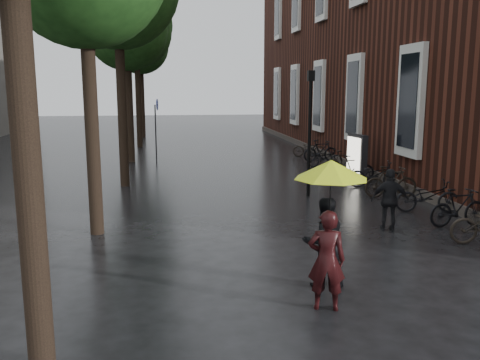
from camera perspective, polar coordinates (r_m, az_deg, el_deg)
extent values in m
cube|color=#38160F|center=(27.87, 20.07, 15.03)|extent=(10.00, 33.00, 12.00)
cube|color=silver|center=(17.45, 18.70, 8.39)|extent=(0.25, 1.60, 3.60)
cube|color=black|center=(17.40, 18.41, 8.40)|extent=(0.10, 1.20, 3.00)
cube|color=silver|center=(22.02, 12.79, 8.97)|extent=(0.25, 1.60, 3.60)
cube|color=black|center=(21.99, 12.54, 8.98)|extent=(0.10, 1.20, 3.00)
cube|color=silver|center=(26.75, 8.93, 9.30)|extent=(0.25, 1.60, 3.60)
cube|color=black|center=(26.73, 8.72, 9.30)|extent=(0.10, 1.20, 3.00)
cube|color=silver|center=(31.57, 6.23, 9.50)|extent=(0.25, 1.60, 3.60)
cube|color=black|center=(31.54, 6.05, 9.50)|extent=(0.10, 1.20, 3.00)
cube|color=silver|center=(31.97, 6.44, 19.41)|extent=(0.25, 1.60, 3.60)
cube|color=black|center=(31.94, 6.25, 19.42)|extent=(0.10, 1.20, 3.00)
cube|color=silver|center=(36.43, 4.25, 9.64)|extent=(0.25, 1.60, 3.60)
cube|color=black|center=(36.41, 4.09, 9.64)|extent=(0.10, 1.20, 3.00)
cube|color=silver|center=(36.78, 4.37, 18.24)|extent=(0.25, 1.60, 3.60)
cube|color=black|center=(36.76, 4.21, 18.24)|extent=(0.10, 1.20, 3.00)
cube|color=#3F3833|center=(26.05, 9.71, 2.96)|extent=(0.40, 33.00, 0.30)
cylinder|color=black|center=(6.37, -22.63, -0.36)|extent=(0.32, 0.32, 4.68)
cylinder|color=black|center=(12.25, -16.23, 4.41)|extent=(0.32, 0.32, 4.51)
cylinder|color=black|center=(18.16, -13.08, 7.06)|extent=(0.32, 0.32, 4.95)
cylinder|color=black|center=(24.16, -12.26, 7.19)|extent=(0.32, 0.32, 4.40)
cylinder|color=black|center=(30.13, -11.31, 8.17)|extent=(0.32, 0.32, 4.79)
cylinder|color=black|center=(36.13, -10.91, 8.34)|extent=(0.32, 0.32, 4.57)
imported|color=black|center=(8.06, 9.70, -8.87)|extent=(0.66, 0.52, 1.60)
imported|color=black|center=(8.98, 9.39, -6.89)|extent=(0.81, 0.65, 1.59)
cylinder|color=black|center=(8.38, 10.02, -4.03)|extent=(0.02, 0.02, 1.54)
cone|color=#DEFA1A|center=(8.22, 10.19, 1.17)|extent=(1.21, 1.21, 0.31)
cylinder|color=black|center=(8.19, 10.23, 2.51)|extent=(0.02, 0.02, 0.08)
imported|color=black|center=(12.78, 16.48, -2.16)|extent=(0.95, 0.58, 1.52)
imported|color=black|center=(13.80, 23.34, -2.85)|extent=(1.66, 0.63, 0.97)
imported|color=black|center=(15.03, 20.30, -1.72)|extent=(1.84, 0.95, 0.92)
imported|color=black|center=(16.66, 16.58, -0.21)|extent=(1.71, 0.59, 1.01)
imported|color=black|center=(18.17, 14.89, 0.61)|extent=(1.88, 1.01, 0.94)
imported|color=black|center=(19.29, 12.61, 1.29)|extent=(1.62, 0.54, 0.96)
imported|color=black|center=(20.84, 11.68, 1.97)|extent=(1.62, 0.67, 0.95)
imported|color=black|center=(22.52, 9.49, 2.50)|extent=(1.62, 0.68, 0.83)
imported|color=black|center=(24.19, 9.03, 3.27)|extent=(1.71, 0.62, 1.01)
imported|color=black|center=(25.77, 7.75, 3.55)|extent=(1.67, 0.73, 0.85)
cube|color=black|center=(19.42, 12.99, 2.48)|extent=(0.24, 1.14, 1.73)
cube|color=white|center=(19.37, 12.65, 2.62)|extent=(0.04, 0.96, 1.42)
cylinder|color=black|center=(16.16, 7.80, 4.62)|extent=(0.11, 0.11, 3.69)
cube|color=black|center=(16.09, 7.97, 11.51)|extent=(0.20, 0.20, 0.32)
sphere|color=#FFE5B2|center=(16.09, 7.97, 11.51)|extent=(0.17, 0.17, 0.17)
cylinder|color=#262628|center=(24.07, -9.44, 5.19)|extent=(0.06, 0.06, 2.65)
cylinder|color=#0D1B8F|center=(23.99, -9.28, 8.35)|extent=(0.03, 0.53, 0.53)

